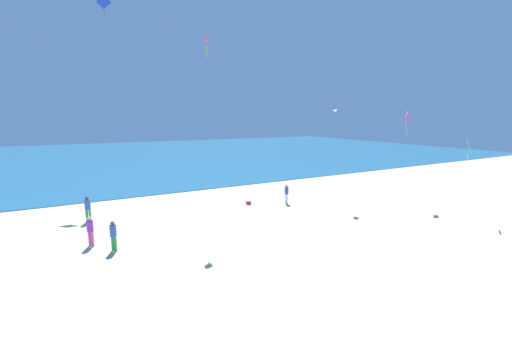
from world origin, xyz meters
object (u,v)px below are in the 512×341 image
cooler_box (248,202)px  kite_red (207,39)px  kite_blue (104,2)px  person_3 (287,193)px  kite_teal (469,147)px  kite_magenta (407,118)px  person_1 (90,229)px  kite_purple (337,111)px  person_2 (88,207)px  person_0 (113,234)px

cooler_box → kite_red: 11.16m
cooler_box → kite_blue: size_ratio=0.40×
person_3 → kite_teal: (8.02, -7.79, 3.61)m
kite_magenta → person_3: bearing=156.6°
kite_magenta → kite_red: (-14.00, 2.90, 4.39)m
kite_teal → kite_red: bearing=152.7°
kite_magenta → person_1: bearing=175.5°
person_1 → kite_blue: bearing=35.7°
kite_purple → kite_magenta: size_ratio=0.65×
person_1 → person_3: size_ratio=1.04×
kite_red → person_3: bearing=5.4°
person_1 → kite_blue: kite_blue is taller
kite_teal → kite_red: (-14.02, 7.22, 6.13)m
person_1 → person_2: 4.08m
kite_magenta → kite_purple: bearing=152.8°
person_3 → cooler_box: bearing=-24.5°
cooler_box → person_3: 2.86m
cooler_box → person_0: bearing=-155.0°
person_1 → kite_purple: size_ratio=1.31×
person_3 → kite_teal: 11.75m
person_1 → kite_magenta: bearing=-49.2°
person_2 → person_3: person_2 is taller
kite_blue → kite_red: kite_blue is taller
person_0 → kite_purple: size_ratio=1.29×
cooler_box → person_1: size_ratio=0.41×
person_3 → kite_red: (-6.00, -0.57, 9.74)m
kite_purple → kite_teal: 8.42m
person_1 → kite_red: 11.82m
cooler_box → kite_purple: size_ratio=0.53×
cooler_box → kite_magenta: 12.99m
person_1 → person_3: person_1 is taller
person_1 → kite_teal: 21.76m
person_3 → kite_red: 11.45m
person_1 → person_2: bearing=47.0°
kite_purple → kite_magenta: (4.58, -2.35, -0.51)m
kite_blue → cooler_box: bearing=-49.2°
kite_teal → kite_magenta: 4.66m
cooler_box → kite_purple: 9.13m
person_1 → kite_teal: kite_teal is taller
person_0 → person_1: bearing=-93.6°
person_3 → kite_blue: 20.68m
kite_purple → kite_teal: (4.60, -6.67, -2.26)m
person_0 → person_1: 1.49m
kite_magenta → kite_blue: bearing=142.9°
person_3 → kite_purple: kite_purple is taller
person_2 → kite_red: kite_red is taller
person_2 → kite_teal: kite_teal is taller
person_3 → kite_magenta: size_ratio=0.82×
person_2 → kite_blue: bearing=9.6°
person_2 → person_3: (12.73, -2.21, -0.10)m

